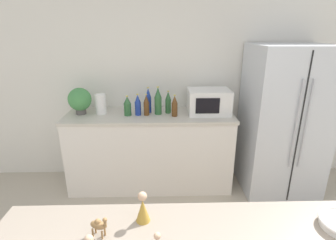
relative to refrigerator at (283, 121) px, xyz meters
The scene contains 15 objects.
wall_back 1.39m from the refrigerator, 161.82° to the left, with size 8.00×0.06×2.55m.
back_counter 1.61m from the refrigerator, behind, with size 1.95×0.63×0.93m.
refrigerator is the anchor object (origin of this frame).
potted_plant 2.37m from the refrigerator, behind, with size 0.26×0.26×0.31m.
paper_towel_roll 2.13m from the refrigerator, behind, with size 0.12×0.12×0.23m.
microwave 0.90m from the refrigerator, behind, with size 0.48×0.37×0.28m.
back_bottle_0 1.81m from the refrigerator, behind, with size 0.08×0.08×0.23m.
back_bottle_1 1.60m from the refrigerator, behind, with size 0.06×0.06×0.25m.
back_bottle_2 1.47m from the refrigerator, behind, with size 0.08×0.08×0.32m.
back_bottle_3 1.59m from the refrigerator, behind, with size 0.07×0.07×0.30m.
back_bottle_4 1.36m from the refrigerator, behind, with size 0.07×0.07×0.26m.
back_bottle_5 1.28m from the refrigerator, behind, with size 0.07×0.07×0.25m.
back_bottle_6 1.70m from the refrigerator, behind, with size 0.07×0.07×0.25m.
camel_figurine 2.52m from the refrigerator, 132.74° to the right, with size 0.09×0.06×0.11m.
wise_man_figurine_purple 2.32m from the refrigerator, 130.84° to the right, with size 0.07×0.07×0.17m.
Camera 1 is at (-0.16, -0.52, 1.88)m, focal length 28.00 mm.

